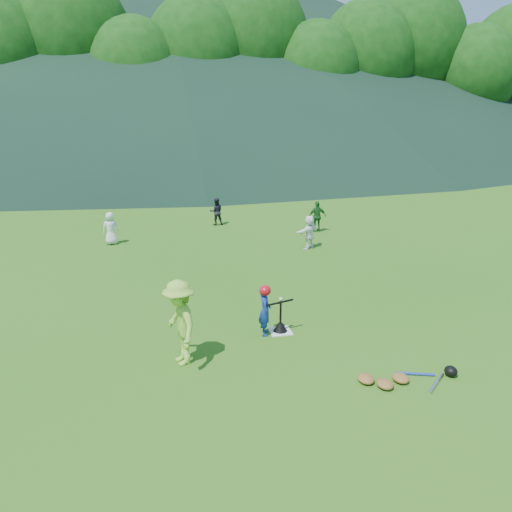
{
  "coord_description": "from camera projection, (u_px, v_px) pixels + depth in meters",
  "views": [
    {
      "loc": [
        -2.45,
        -9.23,
        4.68
      ],
      "look_at": [
        0.0,
        2.5,
        0.9
      ],
      "focal_mm": 35.0,
      "sensor_mm": 36.0,
      "label": 1
    }
  ],
  "objects": [
    {
      "name": "ground",
      "position": [
        280.0,
        332.0,
        10.5
      ],
      "size": [
        120.0,
        120.0,
        0.0
      ],
      "primitive_type": "plane",
      "color": "#296216",
      "rests_on": "ground"
    },
    {
      "name": "home_plate",
      "position": [
        280.0,
        331.0,
        10.49
      ],
      "size": [
        0.45,
        0.45,
        0.02
      ],
      "primitive_type": "cube",
      "color": "silver",
      "rests_on": "ground"
    },
    {
      "name": "baseball",
      "position": [
        281.0,
        299.0,
        10.28
      ],
      "size": [
        0.08,
        0.08,
        0.08
      ],
      "primitive_type": "sphere",
      "color": "white",
      "rests_on": "batting_tee"
    },
    {
      "name": "batter_child",
      "position": [
        265.0,
        311.0,
        10.23
      ],
      "size": [
        0.3,
        0.41,
        1.05
      ],
      "primitive_type": "imported",
      "rotation": [
        0.0,
        0.0,
        1.44
      ],
      "color": "navy",
      "rests_on": "ground"
    },
    {
      "name": "adult_coach",
      "position": [
        180.0,
        323.0,
        9.03
      ],
      "size": [
        0.83,
        1.15,
        1.61
      ],
      "primitive_type": "imported",
      "rotation": [
        0.0,
        0.0,
        -1.33
      ],
      "color": "#8BC63A",
      "rests_on": "ground"
    },
    {
      "name": "fielder_a",
      "position": [
        111.0,
        228.0,
        16.66
      ],
      "size": [
        0.54,
        0.36,
        1.1
      ],
      "primitive_type": "imported",
      "rotation": [
        0.0,
        0.0,
        3.12
      ],
      "color": "silver",
      "rests_on": "ground"
    },
    {
      "name": "fielder_b",
      "position": [
        216.0,
        212.0,
        19.26
      ],
      "size": [
        0.52,
        0.41,
        1.06
      ],
      "primitive_type": "imported",
      "rotation": [
        0.0,
        0.0,
        3.13
      ],
      "color": "black",
      "rests_on": "ground"
    },
    {
      "name": "fielder_c",
      "position": [
        317.0,
        217.0,
        18.25
      ],
      "size": [
        0.67,
        0.28,
        1.14
      ],
      "primitive_type": "imported",
      "rotation": [
        0.0,
        0.0,
        3.14
      ],
      "color": "#1B5B21",
      "rests_on": "ground"
    },
    {
      "name": "fielder_d",
      "position": [
        309.0,
        232.0,
        16.2
      ],
      "size": [
        1.03,
        0.83,
        1.1
      ],
      "primitive_type": "imported",
      "rotation": [
        0.0,
        0.0,
        3.73
      ],
      "color": "white",
      "rests_on": "ground"
    },
    {
      "name": "batting_tee",
      "position": [
        280.0,
        326.0,
        10.46
      ],
      "size": [
        0.3,
        0.3,
        0.68
      ],
      "color": "black",
      "rests_on": "home_plate"
    },
    {
      "name": "batter_gear",
      "position": [
        266.0,
        291.0,
        10.11
      ],
      "size": [
        0.73,
        0.27,
        0.41
      ],
      "color": "#B30B19",
      "rests_on": "ground"
    },
    {
      "name": "equipment_pile",
      "position": [
        401.0,
        378.0,
        8.62
      ],
      "size": [
        1.8,
        0.75,
        0.19
      ],
      "color": "olive",
      "rests_on": "ground"
    },
    {
      "name": "outfield_fence",
      "position": [
        185.0,
        156.0,
        36.43
      ],
      "size": [
        70.07,
        0.08,
        1.33
      ],
      "color": "gray",
      "rests_on": "ground"
    },
    {
      "name": "tree_line",
      "position": [
        178.0,
        53.0,
        39.65
      ],
      "size": [
        70.04,
        11.4,
        14.82
      ],
      "color": "#382314",
      "rests_on": "ground"
    },
    {
      "name": "distant_hills",
      "position": [
        110.0,
        33.0,
        80.89
      ],
      "size": [
        155.0,
        140.0,
        32.0
      ],
      "color": "black",
      "rests_on": "ground"
    }
  ]
}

